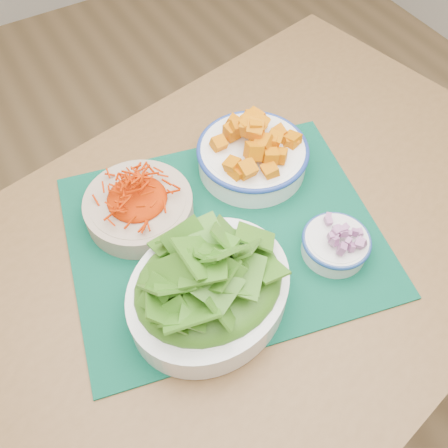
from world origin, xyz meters
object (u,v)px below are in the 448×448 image
carrot_bowl (138,204)px  table (253,261)px  placemat (224,235)px  squash_bowl (253,149)px  onion_bowl (336,242)px  lettuce_bowl (209,283)px

carrot_bowl → table: bearing=-39.6°
table → carrot_bowl: (-0.16, 0.13, 0.14)m
table → placemat: (-0.05, 0.02, 0.10)m
squash_bowl → onion_bowl: size_ratio=1.69×
placemat → onion_bowl: 0.19m
onion_bowl → carrot_bowl: bearing=136.4°
squash_bowl → lettuce_bowl: lettuce_bowl is taller
squash_bowl → table: bearing=-119.6°
onion_bowl → placemat: bearing=138.5°
onion_bowl → squash_bowl: bearing=93.8°
table → placemat: placemat is taller
table → placemat: 0.12m
table → lettuce_bowl: (-0.14, -0.08, 0.17)m
placemat → squash_bowl: squash_bowl is taller
onion_bowl → table: bearing=130.4°
placemat → onion_bowl: bearing=-28.7°
placemat → table: bearing=-8.8°
squash_bowl → carrot_bowl: bearing=179.0°
placemat → lettuce_bowl: (-0.09, -0.10, 0.07)m
lettuce_bowl → placemat: bearing=31.7°
onion_bowl → lettuce_bowl: bearing=174.0°
carrot_bowl → placemat: bearing=-46.1°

